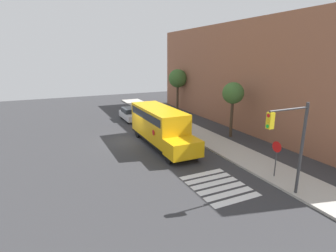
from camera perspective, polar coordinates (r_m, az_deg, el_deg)
name	(u,v)px	position (r m, az deg, el deg)	size (l,w,h in m)	color
ground_plane	(132,140)	(24.44, -7.77, -3.12)	(60.00, 60.00, 0.00)	#333335
sidewalk_strip	(193,131)	(26.96, 5.51, -1.15)	(44.00, 3.00, 0.15)	#B2ADA3
building_backdrop	(247,76)	(29.83, 16.79, 10.40)	(32.00, 4.00, 10.93)	#935B42
crosswalk_stripes	(218,186)	(16.42, 10.80, -12.64)	(4.00, 3.20, 0.01)	white
school_bus	(160,125)	(22.61, -1.74, 0.32)	(9.20, 2.57, 3.21)	#EAA80F
parked_car	(130,114)	(32.05, -8.20, 2.58)	(4.22, 1.76, 1.46)	silver
stop_sign	(276,154)	(17.73, 22.49, -5.70)	(0.69, 0.10, 2.46)	#38383A
traffic_light	(292,138)	(14.90, 25.33, -2.42)	(0.28, 2.74, 5.27)	#38383A
tree_near_sidewalk	(178,79)	(36.97, 2.12, 10.24)	(2.53, 2.53, 5.79)	#423323
tree_far_sidewalk	(233,94)	(25.13, 13.98, 6.81)	(2.00, 2.00, 5.23)	#423323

